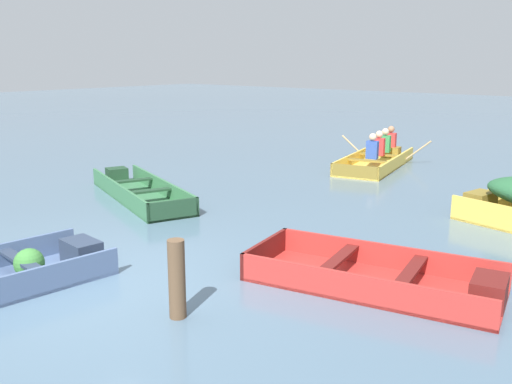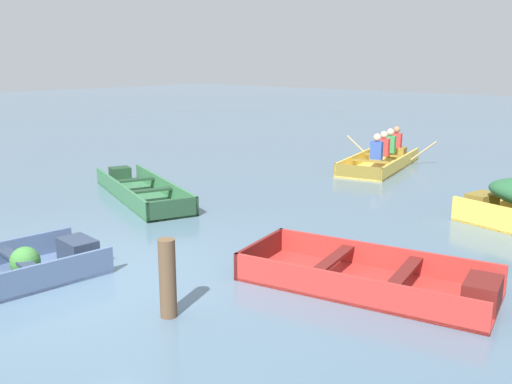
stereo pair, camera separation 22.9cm
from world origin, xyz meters
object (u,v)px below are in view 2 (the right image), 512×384
Objects in this scene: skiff_red_near_moored at (378,280)px; rowboat_yellow_with_crew at (383,158)px; skiff_green_mid_moored at (140,191)px; mooring_post at (168,278)px.

rowboat_yellow_with_crew is (-3.85, 7.16, 0.10)m from skiff_red_near_moored.
skiff_green_mid_moored is 5.57m from mooring_post.
mooring_post is (2.54, -9.27, 0.22)m from rowboat_yellow_with_crew.
mooring_post is (-1.31, -2.10, 0.31)m from skiff_red_near_moored.
mooring_post is at bearing -121.95° from skiff_red_near_moored.
skiff_green_mid_moored is 6.41m from rowboat_yellow_with_crew.
rowboat_yellow_with_crew is at bearing 105.32° from mooring_post.
mooring_post is at bearing -74.68° from rowboat_yellow_with_crew.
skiff_green_mid_moored is (-5.88, 1.08, 0.00)m from skiff_red_near_moored.
skiff_red_near_moored is 0.86× the size of skiff_green_mid_moored.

